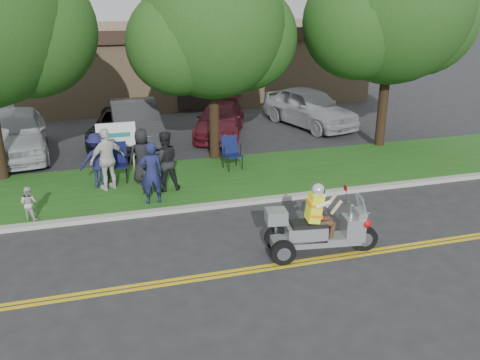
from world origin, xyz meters
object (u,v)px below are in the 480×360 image
object	(u,v)px
spectator_adult_right	(107,159)
parked_car_far_left	(17,133)
spectator_adult_left	(151,173)
trike_scooter	(317,230)
parked_car_left	(135,123)
spectator_adult_mid	(165,161)
lawn_chair_b	(231,150)
parked_car_mid	(124,126)
parked_car_right	(220,120)
parked_car_far_right	(309,107)
lawn_chair_a	(117,159)

from	to	relation	value
spectator_adult_right	parked_car_far_left	world-z (taller)	spectator_adult_right
parked_car_far_left	spectator_adult_left	bearing A→B (deg)	-60.28
trike_scooter	parked_car_far_left	bearing A→B (deg)	134.86
parked_car_far_left	parked_car_left	world-z (taller)	parked_car_far_left
spectator_adult_mid	spectator_adult_left	bearing A→B (deg)	58.27
spectator_adult_mid	spectator_adult_right	xyz separation A→B (m)	(-1.61, 0.54, 0.04)
spectator_adult_mid	lawn_chair_b	bearing A→B (deg)	-152.08
trike_scooter	parked_car_mid	distance (m)	11.13
parked_car_left	parked_car_right	size ratio (longest dim) A/B	1.14
parked_car_right	parked_car_far_right	xyz separation A→B (m)	(4.21, 0.41, 0.21)
spectator_adult_left	parked_car_far_right	distance (m)	10.64
parked_car_mid	lawn_chair_b	bearing A→B (deg)	-42.62
spectator_adult_mid	trike_scooter	bearing A→B (deg)	117.78
parked_car_mid	parked_car_right	xyz separation A→B (m)	(3.94, 0.08, -0.06)
spectator_adult_left	parked_car_right	size ratio (longest dim) A/B	0.40
parked_car_far_left	parked_car_right	bearing A→B (deg)	0.69
parked_car_far_left	parked_car_right	size ratio (longest dim) A/B	1.14
lawn_chair_a	parked_car_far_left	distance (m)	5.09
lawn_chair_a	parked_car_right	size ratio (longest dim) A/B	0.27
parked_car_mid	trike_scooter	bearing A→B (deg)	-59.98
lawn_chair_a	parked_car_left	bearing A→B (deg)	82.51
trike_scooter	spectator_adult_right	world-z (taller)	spectator_adult_right
trike_scooter	spectator_adult_mid	distance (m)	5.49
lawn_chair_a	parked_car_left	distance (m)	4.41
trike_scooter	parked_car_right	xyz separation A→B (m)	(0.37, 10.62, 0.04)
parked_car_far_left	parked_car_left	size ratio (longest dim) A/B	1.00
trike_scooter	parked_car_left	bearing A→B (deg)	114.82
spectator_adult_right	parked_car_mid	size ratio (longest dim) A/B	0.37
parked_car_far_right	parked_car_far_left	bearing A→B (deg)	169.46
spectator_adult_mid	parked_car_left	distance (m)	5.62
spectator_adult_left	parked_car_left	xyz separation A→B (m)	(0.14, 6.49, -0.15)
lawn_chair_a	parked_car_far_right	size ratio (longest dim) A/B	0.24
trike_scooter	lawn_chair_a	xyz separation A→B (m)	(-4.10, 6.03, 0.17)
trike_scooter	lawn_chair_a	bearing A→B (deg)	132.20
spectator_adult_left	spectator_adult_right	world-z (taller)	spectator_adult_right
trike_scooter	lawn_chair_b	xyz separation A→B (m)	(-0.37, 6.14, 0.11)
spectator_adult_mid	parked_car_mid	xyz separation A→B (m)	(-0.80, 5.82, -0.30)
spectator_adult_left	spectator_adult_mid	xyz separation A→B (m)	(0.49, 0.89, 0.02)
parked_car_right	parked_car_mid	bearing A→B (deg)	-158.26
spectator_adult_mid	spectator_adult_right	size ratio (longest dim) A/B	0.96
spectator_adult_right	parked_car_far_right	xyz separation A→B (m)	(8.96, 5.77, -0.18)
trike_scooter	lawn_chair_a	distance (m)	7.29
lawn_chair_a	parked_car_far_left	world-z (taller)	parked_car_far_left
parked_car_left	parked_car_mid	xyz separation A→B (m)	(-0.45, 0.21, -0.13)
spectator_adult_mid	parked_car_far_right	bearing A→B (deg)	-141.97
lawn_chair_b	parked_car_far_right	size ratio (longest dim) A/B	0.22
lawn_chair_b	spectator_adult_left	xyz separation A→B (m)	(-2.90, -2.31, 0.27)
trike_scooter	parked_car_far_right	world-z (taller)	trike_scooter
lawn_chair_b	parked_car_left	distance (m)	5.02
spectator_adult_left	parked_car_mid	world-z (taller)	spectator_adult_left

